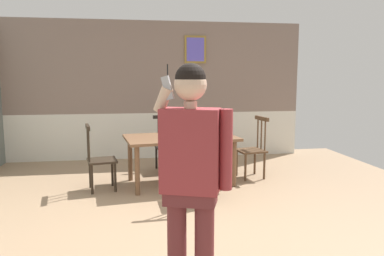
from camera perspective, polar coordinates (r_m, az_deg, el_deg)
ground_plane at (r=4.22m, az=-2.44°, el=-14.78°), size 7.82×7.82×0.00m
room_back_partition at (r=7.45m, az=-5.55°, el=5.40°), size 5.90×0.17×2.71m
dining_table at (r=5.62m, az=-1.78°, el=-2.15°), size 1.76×1.19×0.73m
chair_near_window at (r=5.48m, az=-14.13°, el=-4.66°), size 0.47×0.47×0.96m
chair_by_doorway at (r=6.49m, az=-3.76°, el=-2.51°), size 0.51×0.51×0.96m
chair_at_table_head at (r=6.07m, az=9.36°, el=-3.18°), size 0.47×0.47×0.99m
chair_opposite_corner at (r=4.82m, az=0.88°, el=-5.61°), size 0.49×0.49×1.08m
person_figure at (r=2.59m, az=-0.08°, el=-6.21°), size 0.54×0.34×1.72m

